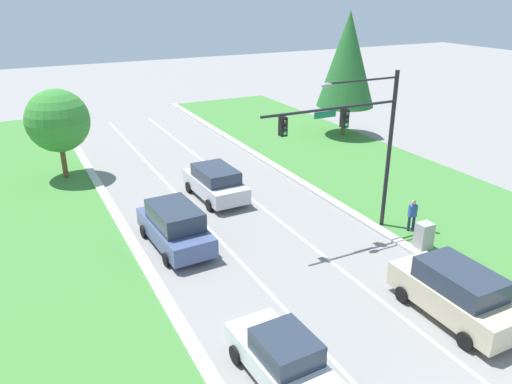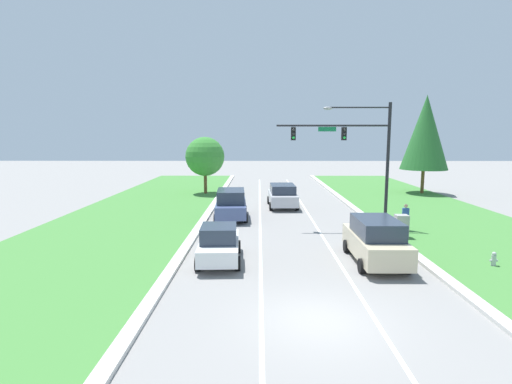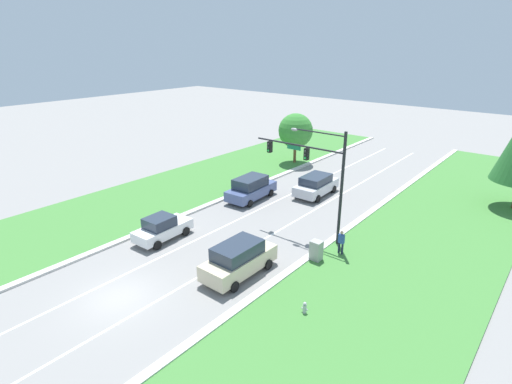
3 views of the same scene
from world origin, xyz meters
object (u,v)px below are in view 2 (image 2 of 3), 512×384
at_px(oak_near_left_tree, 205,157).
at_px(silver_suv, 282,195).
at_px(pedestrian, 405,216).
at_px(fire_hydrant, 494,260).
at_px(white_sedan, 219,244).
at_px(traffic_signal_mast, 356,145).
at_px(champagne_suv, 376,240).
at_px(slate_blue_suv, 231,204).
at_px(utility_cabinet, 401,227).
at_px(conifer_near_right_tree, 425,133).

bearing_deg(oak_near_left_tree, silver_suv, -45.25).
distance_m(pedestrian, fire_hydrant, 6.82).
bearing_deg(white_sedan, traffic_signal_mast, 39.45).
relative_size(pedestrian, oak_near_left_tree, 0.30).
bearing_deg(fire_hydrant, champagne_suv, 172.40).
distance_m(silver_suv, pedestrian, 10.85).
xyz_separation_m(slate_blue_suv, utility_cabinet, (9.98, -5.55, -0.34)).
bearing_deg(traffic_signal_mast, fire_hydrant, -60.79).
xyz_separation_m(utility_cabinet, pedestrian, (0.84, 1.67, 0.26)).
xyz_separation_m(slate_blue_suv, pedestrian, (10.82, -3.87, -0.08)).
bearing_deg(utility_cabinet, white_sedan, -156.69).
relative_size(utility_cabinet, conifer_near_right_tree, 0.14).
bearing_deg(utility_cabinet, oak_near_left_tree, 127.62).
bearing_deg(champagne_suv, conifer_near_right_tree, 63.58).
bearing_deg(oak_near_left_tree, traffic_signal_mast, -51.94).
xyz_separation_m(pedestrian, conifer_near_right_tree, (7.44, 15.88, 5.13)).
relative_size(utility_cabinet, pedestrian, 0.81).
bearing_deg(fire_hydrant, slate_blue_suv, 139.61).
height_order(slate_blue_suv, utility_cabinet, slate_blue_suv).
xyz_separation_m(traffic_signal_mast, utility_cabinet, (2.00, -2.83, -4.48)).
height_order(utility_cabinet, conifer_near_right_tree, conifer_near_right_tree).
relative_size(traffic_signal_mast, champagne_suv, 1.59).
distance_m(fire_hydrant, conifer_near_right_tree, 23.96).
relative_size(champagne_suv, pedestrian, 2.91).
bearing_deg(pedestrian, traffic_signal_mast, -11.39).
bearing_deg(conifer_near_right_tree, pedestrian, -115.11).
distance_m(pedestrian, conifer_near_right_tree, 18.27).
relative_size(slate_blue_suv, pedestrian, 3.04).
xyz_separation_m(silver_suv, oak_near_left_tree, (-7.24, 7.30, 2.76)).
relative_size(white_sedan, fire_hydrant, 6.11).
xyz_separation_m(white_sedan, conifer_near_right_tree, (18.13, 21.80, 5.22)).
bearing_deg(oak_near_left_tree, champagne_suv, -63.74).
bearing_deg(conifer_near_right_tree, oak_near_left_tree, -179.36).
xyz_separation_m(fire_hydrant, oak_near_left_tree, (-15.69, 22.26, 3.38)).
relative_size(champagne_suv, utility_cabinet, 3.60).
distance_m(traffic_signal_mast, fire_hydrant, 10.13).
bearing_deg(white_sedan, conifer_near_right_tree, 47.69).
distance_m(slate_blue_suv, silver_suv, 5.92).
relative_size(silver_suv, fire_hydrant, 7.00).
bearing_deg(conifer_near_right_tree, white_sedan, -129.75).
bearing_deg(fire_hydrant, pedestrian, 102.84).
relative_size(white_sedan, conifer_near_right_tree, 0.44).
bearing_deg(utility_cabinet, silver_suv, 121.38).
distance_m(traffic_signal_mast, conifer_near_right_tree, 17.99).
bearing_deg(oak_near_left_tree, slate_blue_suv, -74.06).
relative_size(traffic_signal_mast, slate_blue_suv, 1.52).
height_order(slate_blue_suv, conifer_near_right_tree, conifer_near_right_tree).
distance_m(utility_cabinet, pedestrian, 1.89).
height_order(white_sedan, pedestrian, white_sedan).
relative_size(traffic_signal_mast, pedestrian, 4.61).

